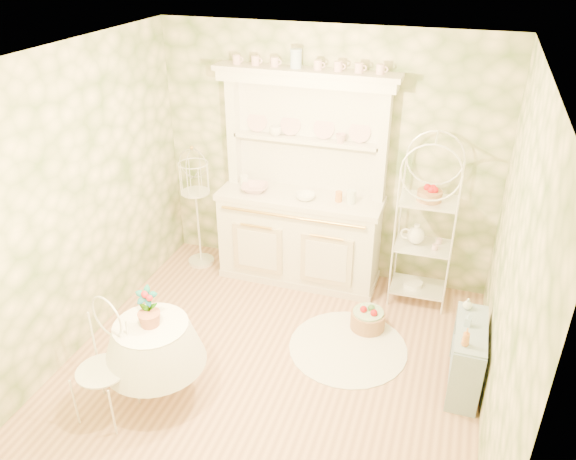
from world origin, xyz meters
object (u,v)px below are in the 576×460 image
(side_shelf, at_px, (466,359))
(floor_basket, at_px, (368,320))
(kitchen_dresser, at_px, (300,184))
(cafe_chair, at_px, (103,376))
(round_table, at_px, (156,363))
(birdcage_stand, at_px, (197,209))
(bakers_rack, at_px, (426,219))

(side_shelf, xyz_separation_m, floor_basket, (-0.93, 0.52, -0.18))
(kitchen_dresser, bearing_deg, floor_basket, -36.84)
(kitchen_dresser, distance_m, cafe_chair, 2.69)
(round_table, xyz_separation_m, cafe_chair, (-0.27, -0.33, 0.08))
(round_table, height_order, floor_basket, round_table)
(kitchen_dresser, bearing_deg, side_shelf, -33.24)
(round_table, height_order, birdcage_stand, birdcage_stand)
(kitchen_dresser, relative_size, birdcage_stand, 1.63)
(side_shelf, bearing_deg, bakers_rack, 108.99)
(side_shelf, bearing_deg, round_table, -165.06)
(kitchen_dresser, distance_m, floor_basket, 1.55)
(bakers_rack, height_order, side_shelf, bakers_rack)
(cafe_chair, bearing_deg, round_table, 69.31)
(birdcage_stand, relative_size, floor_basket, 4.65)
(kitchen_dresser, xyz_separation_m, birdcage_stand, (-1.19, -0.07, -0.44))
(kitchen_dresser, relative_size, round_table, 3.62)
(round_table, distance_m, cafe_chair, 0.44)
(side_shelf, bearing_deg, cafe_chair, -160.78)
(cafe_chair, bearing_deg, birdcage_stand, 115.94)
(kitchen_dresser, bearing_deg, bakers_rack, -1.37)
(kitchen_dresser, height_order, floor_basket, kitchen_dresser)
(bakers_rack, distance_m, birdcage_stand, 2.52)
(kitchen_dresser, distance_m, birdcage_stand, 1.27)
(bakers_rack, distance_m, round_table, 2.89)
(bakers_rack, xyz_separation_m, cafe_chair, (-2.18, -2.40, -0.56))
(bakers_rack, height_order, birdcage_stand, bakers_rack)
(round_table, relative_size, floor_basket, 2.10)
(round_table, bearing_deg, floor_basket, 43.06)
(floor_basket, bearing_deg, birdcage_stand, 163.70)
(cafe_chair, relative_size, floor_basket, 2.62)
(round_table, relative_size, cafe_chair, 0.80)
(round_table, bearing_deg, kitchen_dresser, 74.14)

